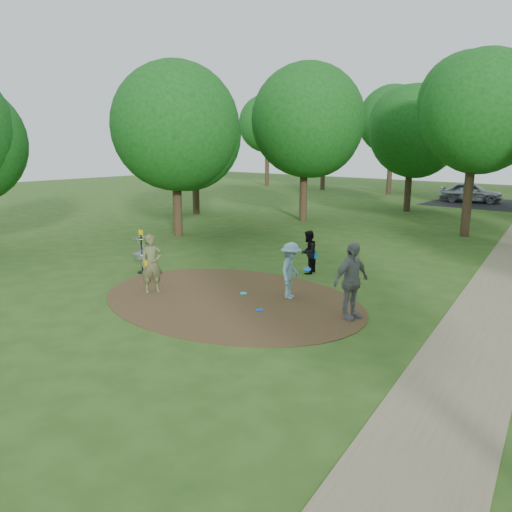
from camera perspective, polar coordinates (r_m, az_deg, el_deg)
The scene contains 12 objects.
ground at distance 14.81m, azimuth -2.98°, elevation -4.95°, with size 100.00×100.00×0.00m, color #2D5119.
dirt_clearing at distance 14.81m, azimuth -2.98°, elevation -4.91°, with size 8.40×8.40×0.02m, color #47301C.
footpath at distance 13.50m, azimuth 24.35°, elevation -7.87°, with size 2.00×40.00×0.01m, color #8C7A5B.
player_observer_with_disc at distance 15.57m, azimuth -11.84°, elevation -0.86°, with size 0.70×0.79×1.81m.
player_throwing_with_disc at distance 14.70m, azimuth 4.00°, elevation -1.68°, with size 1.21×1.23×1.68m.
player_walking_with_disc at distance 17.59m, azimuth 5.99°, elevation 0.44°, with size 0.75×0.86×1.53m.
player_waiting_with_disc at distance 13.15m, azimuth 10.82°, elevation -2.81°, with size 0.76×1.28×2.04m.
disc_ground_cyan at distance 15.25m, azimuth -1.45°, elevation -4.29°, with size 0.22×0.22×0.02m, color #1BDEDD.
disc_ground_blue at distance 13.76m, azimuth 0.41°, elevation -6.20°, with size 0.22×0.22×0.02m, color blue.
car_left at distance 42.41m, azimuth 23.35°, elevation 6.70°, with size 1.82×4.52×1.54m, color #A1A2A9.
disc_golf_basket at distance 18.03m, azimuth -12.95°, elevation 0.84°, with size 0.63×0.63×1.54m.
tree_ring at distance 21.27m, azimuth 17.12°, elevation 14.31°, with size 37.76×45.55×8.99m.
Camera 1 is at (9.58, -10.35, 4.51)m, focal length 35.00 mm.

